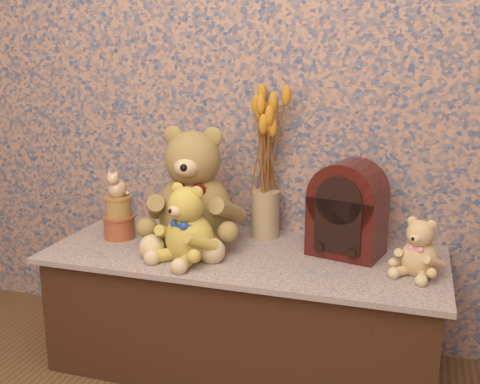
# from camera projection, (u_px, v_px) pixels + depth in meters

# --- Properties ---
(display_shelf) EXTENTS (1.45, 0.61, 0.46)m
(display_shelf) POSITION_uv_depth(u_px,v_px,m) (244.00, 309.00, 2.14)
(display_shelf) COLOR #3B5378
(display_shelf) RESTS_ON ground
(teddy_large) EXTENTS (0.44, 0.50, 0.49)m
(teddy_large) POSITION_uv_depth(u_px,v_px,m) (195.00, 181.00, 2.14)
(teddy_large) COLOR olive
(teddy_large) RESTS_ON display_shelf
(teddy_medium) EXTENTS (0.32, 0.35, 0.30)m
(teddy_medium) POSITION_uv_depth(u_px,v_px,m) (189.00, 219.00, 1.98)
(teddy_medium) COLOR #B18F31
(teddy_medium) RESTS_ON display_shelf
(teddy_small) EXTENTS (0.23, 0.25, 0.21)m
(teddy_small) POSITION_uv_depth(u_px,v_px,m) (421.00, 244.00, 1.85)
(teddy_small) COLOR tan
(teddy_small) RESTS_ON display_shelf
(cathedral_radio) EXTENTS (0.29, 0.24, 0.35)m
(cathedral_radio) POSITION_uv_depth(u_px,v_px,m) (348.00, 208.00, 2.02)
(cathedral_radio) COLOR #350D09
(cathedral_radio) RESTS_ON display_shelf
(ceramic_vase) EXTENTS (0.14, 0.14, 0.19)m
(ceramic_vase) POSITION_uv_depth(u_px,v_px,m) (265.00, 214.00, 2.24)
(ceramic_vase) COLOR tan
(ceramic_vase) RESTS_ON display_shelf
(dried_stalks) EXTENTS (0.26, 0.26, 0.46)m
(dried_stalks) POSITION_uv_depth(u_px,v_px,m) (266.00, 133.00, 2.16)
(dried_stalks) COLOR orange
(dried_stalks) RESTS_ON ceramic_vase
(biscuit_tin_lower) EXTENTS (0.15, 0.15, 0.09)m
(biscuit_tin_lower) POSITION_uv_depth(u_px,v_px,m) (119.00, 227.00, 2.23)
(biscuit_tin_lower) COLOR #B36D34
(biscuit_tin_lower) RESTS_ON display_shelf
(biscuit_tin_upper) EXTENTS (0.12, 0.12, 0.08)m
(biscuit_tin_upper) POSITION_uv_depth(u_px,v_px,m) (118.00, 207.00, 2.21)
(biscuit_tin_upper) COLOR #D4C15C
(biscuit_tin_upper) RESTS_ON biscuit_tin_lower
(cat_figurine) EXTENTS (0.09, 0.09, 0.11)m
(cat_figurine) POSITION_uv_depth(u_px,v_px,m) (117.00, 183.00, 2.19)
(cat_figurine) COLOR silver
(cat_figurine) RESTS_ON biscuit_tin_upper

